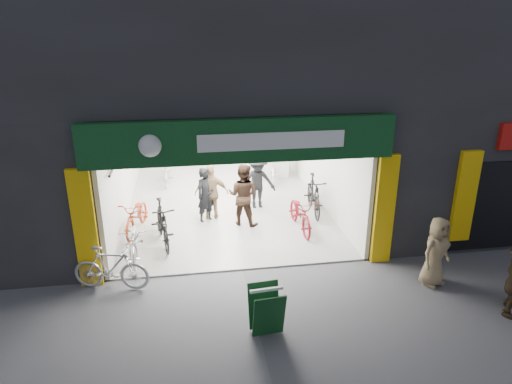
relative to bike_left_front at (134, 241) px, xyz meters
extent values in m
plane|color=#56565B|center=(2.43, -0.97, -0.46)|extent=(60.00, 60.00, 0.00)
cube|color=#232326|center=(3.43, 4.03, 5.29)|extent=(16.00, 10.00, 4.50)
cube|color=#232326|center=(-3.07, 4.03, 1.29)|extent=(5.00, 10.00, 3.50)
cube|color=#232326|center=(8.43, 4.03, 1.29)|extent=(6.00, 10.00, 3.50)
cube|color=#9E9E99|center=(2.43, 3.03, -0.44)|extent=(6.00, 8.00, 0.04)
cube|color=silver|center=(2.43, 7.13, 1.14)|extent=(6.00, 0.20, 3.20)
cube|color=silver|center=(-0.52, 3.03, 1.14)|extent=(0.10, 8.00, 3.20)
cube|color=silver|center=(5.38, 3.03, 1.14)|extent=(0.10, 8.00, 3.20)
cube|color=white|center=(2.43, 3.03, 2.79)|extent=(6.00, 8.00, 0.10)
cube|color=black|center=(2.43, -0.87, 2.89)|extent=(6.00, 0.30, 0.30)
cube|color=#0C3512|center=(2.43, -1.09, 2.59)|extent=(6.40, 0.25, 0.90)
cube|color=white|center=(3.03, -1.23, 2.59)|extent=(3.00, 0.02, 0.35)
cube|color=#F6B70C|center=(-0.82, -1.03, 0.84)|extent=(0.45, 0.12, 2.60)
cube|color=#F6B70C|center=(5.68, -1.03, 0.84)|extent=(0.45, 0.12, 2.60)
cube|color=#F6B70C|center=(7.63, -1.03, 1.04)|extent=(0.50, 0.12, 2.20)
cube|color=black|center=(8.93, -0.99, 0.74)|extent=(3.00, 0.06, 2.20)
cylinder|color=black|center=(-0.39, 2.43, 1.64)|extent=(0.06, 5.00, 0.06)
cube|color=silver|center=(4.23, 5.53, 0.04)|extent=(1.40, 0.60, 1.00)
cube|color=white|center=(2.43, 0.23, 2.72)|extent=(1.30, 0.35, 0.04)
cube|color=white|center=(2.43, 2.03, 2.72)|extent=(1.30, 0.35, 0.04)
cube|color=white|center=(2.43, 3.83, 2.72)|extent=(1.30, 0.35, 0.04)
cube|color=white|center=(2.43, 5.63, 2.72)|extent=(1.30, 0.35, 0.04)
imported|color=#B8B7BC|center=(0.00, 0.00, 0.00)|extent=(0.73, 1.77, 0.91)
imported|color=black|center=(0.63, 0.69, 0.11)|extent=(0.84, 1.94, 1.13)
imported|color=#97280D|center=(-0.07, 1.53, 0.02)|extent=(0.97, 1.88, 0.94)
imported|color=#AAA9AE|center=(0.63, 5.39, 0.06)|extent=(0.57, 1.75, 1.04)
imported|color=black|center=(4.93, 2.03, 0.11)|extent=(0.71, 1.93, 1.13)
imported|color=maroon|center=(4.26, 0.95, 0.03)|extent=(0.70, 1.86, 0.97)
imported|color=silver|center=(4.32, 5.12, 0.08)|extent=(0.75, 1.82, 1.06)
imported|color=#BBBBC0|center=(-0.37, -1.27, 0.03)|extent=(1.69, 0.84, 0.98)
imported|color=black|center=(1.79, 1.90, 0.34)|extent=(0.69, 0.64, 1.58)
imported|color=#322017|center=(2.79, 1.53, 0.42)|extent=(1.06, 0.97, 1.76)
imported|color=black|center=(3.37, 2.64, 0.38)|extent=(1.14, 0.73, 1.67)
imported|color=#977A58|center=(1.97, 2.02, 0.35)|extent=(0.98, 0.49, 1.62)
imported|color=#907954|center=(6.38, -2.15, 0.31)|extent=(0.89, 0.76, 1.53)
cube|color=#0E3A18|center=(2.58, -3.40, 0.01)|extent=(0.59, 0.26, 0.87)
cube|color=#0E3A18|center=(2.55, -3.03, 0.01)|extent=(0.59, 0.26, 0.87)
cube|color=white|center=(2.57, -3.21, 0.44)|extent=(0.60, 0.10, 0.05)
camera|label=1|loc=(1.29, -9.98, 4.80)|focal=32.00mm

